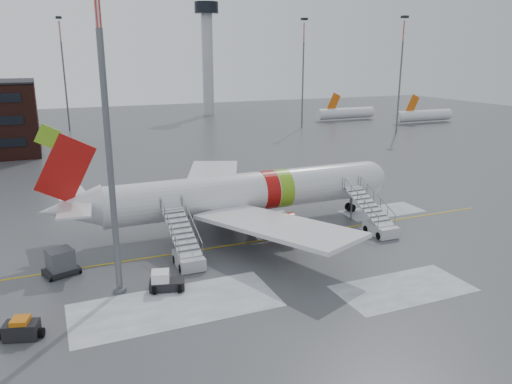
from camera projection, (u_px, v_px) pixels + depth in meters
name	position (u px, v px, depth m)	size (l,w,h in m)	color
ground	(213.00, 244.00, 45.17)	(260.00, 260.00, 0.00)	#494C4F
airliner	(239.00, 194.00, 48.63)	(35.03, 32.97, 11.18)	silver
airstair_fwd	(376.00, 222.00, 47.80)	(2.05, 7.70, 3.48)	silver
airstair_aft	(186.00, 251.00, 40.76)	(2.05, 7.70, 3.48)	#AFB0B6
pushback_tug	(165.00, 282.00, 36.17)	(2.77, 2.34, 1.44)	black
uld_container	(61.00, 263.00, 38.63)	(2.95, 2.51, 2.05)	black
baggage_tractor	(22.00, 330.00, 29.99)	(2.68, 1.69, 1.33)	black
light_mast_near	(107.00, 127.00, 32.87)	(1.20, 1.20, 22.95)	#595B60
control_tower	(207.00, 46.00, 135.74)	(6.40, 6.40, 30.00)	#B2B5BA
light_mast_far_ne	(303.00, 67.00, 112.27)	(1.20, 1.20, 24.25)	#595B60
light_mast_far_n	(63.00, 67.00, 107.69)	(1.20, 1.20, 24.25)	#595B60
light_mast_far_e	(401.00, 67.00, 105.86)	(1.20, 1.20, 24.25)	#595B60
distant_aircraft	(370.00, 122.00, 125.44)	(35.00, 18.00, 8.00)	#D8590C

